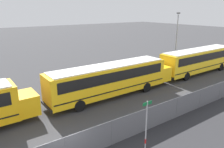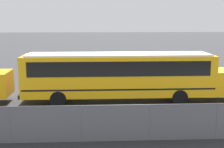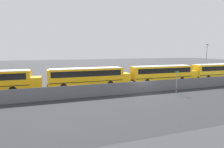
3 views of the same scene
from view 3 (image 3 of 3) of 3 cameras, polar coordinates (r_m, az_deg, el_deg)
name	(u,v)px [view 3 (image 3 of 3)]	position (r m, az deg, el deg)	size (l,w,h in m)	color
ground_plane	(143,93)	(25.94, 10.24, -6.00)	(200.00, 200.00, 0.00)	#38383A
road_strip	(169,105)	(21.07, 18.17, -9.47)	(132.75, 12.00, 0.01)	#2B2B2D
fence	(144,87)	(25.75, 10.29, -4.12)	(98.82, 0.07, 1.70)	#9EA0A5
school_bus_2	(88,76)	(29.56, -7.73, -0.51)	(13.90, 2.45, 3.20)	#EDA80F
school_bus_3	(163,72)	(35.07, 16.37, 0.52)	(13.90, 2.45, 3.20)	yellow
school_bus_4	(219,70)	(44.63, 31.52, 1.17)	(13.90, 2.45, 3.20)	yellow
street_sign	(177,81)	(26.82, 20.35, -2.25)	(0.70, 0.09, 3.18)	#B7B7BC
light_pole	(206,58)	(51.43, 28.44, 4.67)	(0.60, 0.24, 7.66)	gray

